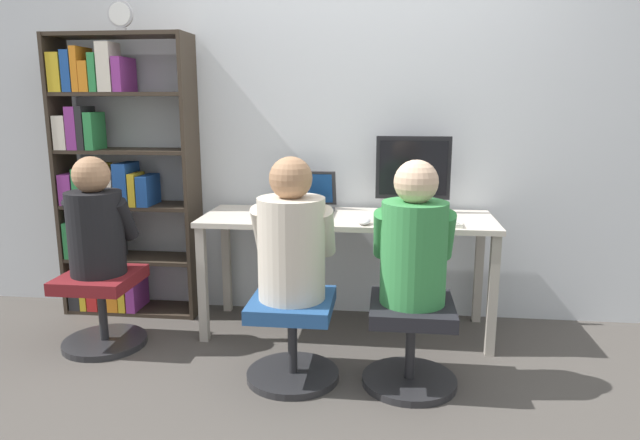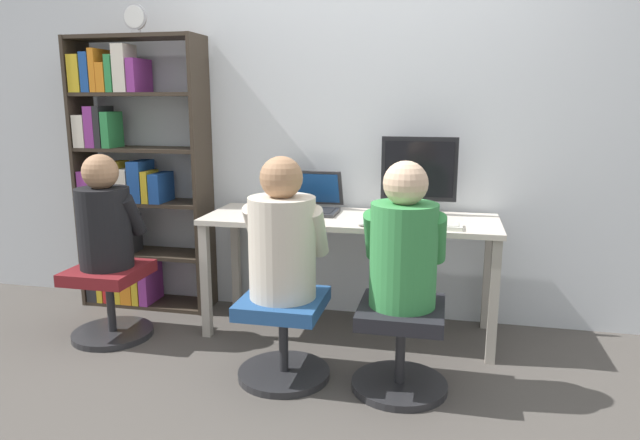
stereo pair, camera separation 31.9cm
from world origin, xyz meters
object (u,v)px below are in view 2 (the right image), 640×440
object	(u,v)px
keyboard	(420,225)
office_chair_side	(110,297)
office_chair_left	(401,342)
person_at_monitor	(404,244)
person_near_shelf	(104,219)
laptop	(308,203)
desktop_monitor	(419,174)
desk_clock	(135,18)
office_chair_right	(283,332)
bookshelf	(126,181)
person_at_laptop	(282,238)

from	to	relation	value
keyboard	office_chair_side	xyz separation A→B (m)	(-1.78, -0.20, -0.48)
office_chair_left	person_at_monitor	xyz separation A→B (m)	(0.00, 0.00, 0.49)
person_at_monitor	person_near_shelf	xyz separation A→B (m)	(-1.73, 0.26, -0.01)
laptop	office_chair_side	xyz separation A→B (m)	(-1.09, -0.49, -0.52)
desktop_monitor	desk_clock	distance (m)	1.97
person_at_monitor	desk_clock	bearing A→B (deg)	156.94
desktop_monitor	person_at_monitor	bearing A→B (deg)	-91.43
desktop_monitor	desk_clock	size ratio (longest dim) A/B	2.65
laptop	office_chair_right	distance (m)	0.92
keyboard	bookshelf	size ratio (longest dim) A/B	0.25
desktop_monitor	keyboard	distance (m)	0.41
laptop	office_chair_right	bearing A→B (deg)	-85.97
bookshelf	office_chair_right	bearing A→B (deg)	-31.57
person_at_monitor	bookshelf	world-z (taller)	bookshelf
laptop	bookshelf	world-z (taller)	bookshelf
desktop_monitor	person_at_laptop	bearing A→B (deg)	-126.94
bookshelf	person_near_shelf	world-z (taller)	bookshelf
person_at_laptop	desk_clock	xyz separation A→B (m)	(-1.14, 0.74, 1.15)
person_at_monitor	office_chair_side	world-z (taller)	person_at_monitor
keyboard	person_near_shelf	world-z (taller)	person_near_shelf
office_chair_right	person_at_monitor	bearing A→B (deg)	1.24
desk_clock	office_chair_side	distance (m)	1.70
laptop	person_near_shelf	distance (m)	1.19
keyboard	person_near_shelf	distance (m)	1.79
laptop	person_at_monitor	world-z (taller)	person_at_monitor
office_chair_right	person_at_laptop	distance (m)	0.49
office_chair_right	laptop	bearing A→B (deg)	94.03
desk_clock	person_near_shelf	bearing A→B (deg)	-90.50
person_at_laptop	desk_clock	world-z (taller)	desk_clock
office_chair_right	office_chair_side	xyz separation A→B (m)	(-1.14, 0.27, 0.00)
office_chair_left	office_chair_right	world-z (taller)	same
keyboard	person_at_laptop	xyz separation A→B (m)	(-0.64, -0.46, 0.00)
laptop	office_chair_right	size ratio (longest dim) A/B	0.81
desk_clock	person_near_shelf	distance (m)	1.25
laptop	person_near_shelf	xyz separation A→B (m)	(-1.09, -0.48, -0.05)
desktop_monitor	person_near_shelf	distance (m)	1.85
office_chair_left	person_near_shelf	world-z (taller)	person_near_shelf
laptop	keyboard	xyz separation A→B (m)	(0.69, -0.29, -0.04)
laptop	person_near_shelf	bearing A→B (deg)	-156.07
desk_clock	person_near_shelf	size ratio (longest dim) A/B	0.26
desktop_monitor	office_chair_left	bearing A→B (deg)	-91.42
laptop	office_chair_left	bearing A→B (deg)	-49.52
desktop_monitor	person_near_shelf	xyz separation A→B (m)	(-1.75, -0.54, -0.24)
keyboard	person_at_laptop	bearing A→B (deg)	-143.90
desktop_monitor	desk_clock	world-z (taller)	desk_clock
office_chair_left	desk_clock	bearing A→B (deg)	156.81
office_chair_side	office_chair_left	bearing A→B (deg)	-8.57
desktop_monitor	person_near_shelf	bearing A→B (deg)	-162.92
laptop	desktop_monitor	bearing A→B (deg)	4.66
laptop	person_at_laptop	size ratio (longest dim) A/B	0.54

